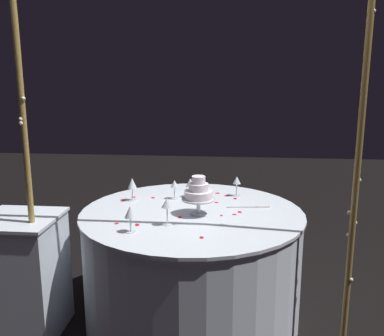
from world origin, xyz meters
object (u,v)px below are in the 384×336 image
Objects in this scene: decorative_arch at (186,111)px; wine_glass_4 at (132,184)px; cake_knife at (251,207)px; wine_glass_2 at (237,181)px; wine_glass_0 at (167,204)px; wine_glass_1 at (175,185)px; main_table at (192,265)px; side_table at (24,276)px; wine_glass_5 at (190,183)px; tiered_cake at (199,193)px; wine_glass_3 at (130,213)px.

decorative_arch is 0.92m from wine_glass_4.
wine_glass_2 is at bearing -70.94° from cake_knife.
wine_glass_0 reaches higher than wine_glass_1.
main_table is 1.87× the size of side_table.
wine_glass_0 is (0.13, -0.07, -0.57)m from decorative_arch.
wine_glass_2 is at bearing -170.29° from wine_glass_5.
tiered_cake reaches higher than side_table.
cake_knife is at bearing -142.77° from wine_glass_0.
wine_glass_0 is at bearing 51.84° from tiered_cake.
wine_glass_0 is 0.57× the size of cake_knife.
wine_glass_1 is at bearing 29.02° from wine_glass_5.
wine_glass_4 is (0.45, -0.56, -0.57)m from decorative_arch.
wine_glass_4 is (0.75, 0.19, 0.01)m from wine_glass_2.
wine_glass_0 is at bearing 179.73° from side_table.
wine_glass_0 reaches higher than side_table.
wine_glass_1 is (0.16, -0.63, -0.59)m from decorative_arch.
wine_glass_4 is (-0.62, -0.48, 0.50)m from side_table.
side_table is at bearing 10.87° from tiered_cake.
decorative_arch is 13.70× the size of wine_glass_4.
cake_knife is at bearing -163.24° from main_table.
wine_glass_4 is at bearing -77.88° from wine_glass_3.
cake_knife is at bearing -165.08° from side_table.
wine_glass_5 reaches higher than wine_glass_1.
wine_glass_1 is (0.15, -0.28, 0.49)m from main_table.
wine_glass_3 is (0.32, 0.07, -0.58)m from decorative_arch.
wine_glass_0 is at bearing 37.23° from cake_knife.
wine_glass_2 is 0.32m from cake_knife.
tiered_cake reaches higher than wine_glass_4.
tiered_cake is 0.87× the size of cake_knife.
wine_glass_4 reaches higher than wine_glass_5.
wine_glass_4 reaches higher than main_table.
main_table is at bearing 97.50° from wine_glass_5.
wine_glass_3 is 0.64m from wine_glass_4.
decorative_arch is 2.88× the size of side_table.
wine_glass_1 is at bearing -103.13° from wine_glass_3.
side_table is at bearing -0.27° from wine_glass_0.
wine_glass_0 is at bearing -144.04° from wine_glass_3.
wine_glass_5 is at bearing -109.76° from wine_glass_3.
tiered_cake is 0.40m from wine_glass_1.
side_table is 0.91m from wine_glass_3.
tiered_cake reaches higher than wine_glass_3.
main_table is 10.61× the size of wine_glass_1.
cake_knife is (-0.44, 0.22, -0.10)m from wine_glass_5.
wine_glass_4 reaches higher than side_table.
tiered_cake is at bearing -169.13° from side_table.
wine_glass_3 is (-0.75, 0.14, 0.50)m from side_table.
wine_glass_3 is at bearing 44.53° from tiered_cake.
wine_glass_5 is (-0.41, -0.13, -0.02)m from wine_glass_4.
wine_glass_5 reaches higher than cake_knife.
tiered_cake reaches higher than wine_glass_0.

